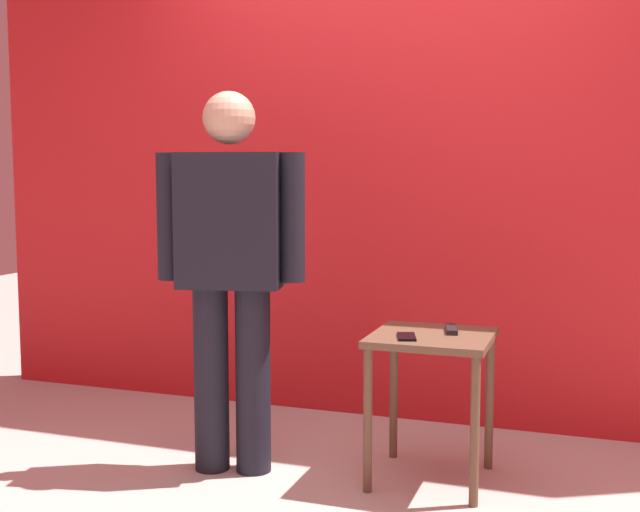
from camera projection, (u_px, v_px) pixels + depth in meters
ground_plane at (311, 510)px, 3.06m from camera, size 12.00×12.00×0.00m
back_wall_red at (397, 96)px, 4.09m from camera, size 4.70×0.12×3.32m
standing_person at (231, 262)px, 3.38m from camera, size 0.64×0.30×1.61m
side_table at (432, 360)px, 3.31m from camera, size 0.48×0.48×0.62m
cell_phone at (407, 337)px, 3.22m from camera, size 0.11×0.16×0.01m
tv_remote at (451, 329)px, 3.35m from camera, size 0.08×0.18×0.02m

